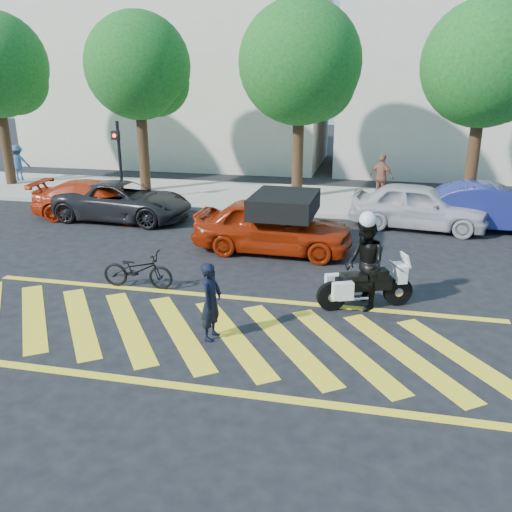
% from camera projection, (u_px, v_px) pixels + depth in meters
% --- Properties ---
extents(ground, '(90.00, 90.00, 0.00)m').
position_uv_depth(ground, '(208.00, 334.00, 10.78)').
color(ground, black).
rests_on(ground, ground).
extents(sidewalk, '(60.00, 5.00, 0.15)m').
position_uv_depth(sidewalk, '(297.00, 199.00, 21.84)').
color(sidewalk, '#9E998E').
rests_on(sidewalk, ground).
extents(crosswalk, '(12.33, 4.00, 0.01)m').
position_uv_depth(crosswalk, '(206.00, 334.00, 10.79)').
color(crosswalk, yellow).
rests_on(crosswalk, ground).
extents(building_left, '(16.00, 8.00, 10.00)m').
position_uv_depth(building_left, '(180.00, 70.00, 30.19)').
color(building_left, beige).
rests_on(building_left, ground).
extents(building_right, '(16.00, 8.00, 11.00)m').
position_uv_depth(building_right, '(508.00, 59.00, 26.56)').
color(building_right, beige).
rests_on(building_right, ground).
extents(tree_left, '(4.20, 4.20, 7.26)m').
position_uv_depth(tree_left, '(142.00, 70.00, 21.61)').
color(tree_left, black).
rests_on(tree_left, ground).
extents(tree_center, '(4.60, 4.60, 7.56)m').
position_uv_depth(tree_center, '(303.00, 67.00, 20.25)').
color(tree_center, black).
rests_on(tree_center, ground).
extents(tree_right, '(4.40, 4.40, 7.41)m').
position_uv_depth(tree_right, '(488.00, 69.00, 18.93)').
color(tree_right, black).
rests_on(tree_right, ground).
extents(signal_pole, '(0.28, 0.43, 3.20)m').
position_uv_depth(signal_pole, '(119.00, 156.00, 20.48)').
color(signal_pole, black).
rests_on(signal_pole, ground).
extents(officer_bike, '(0.45, 0.62, 1.56)m').
position_uv_depth(officer_bike, '(211.00, 301.00, 10.39)').
color(officer_bike, black).
rests_on(officer_bike, ground).
extents(bicycle, '(1.75, 0.68, 0.91)m').
position_uv_depth(bicycle, '(138.00, 270.00, 12.97)').
color(bicycle, black).
rests_on(bicycle, ground).
extents(police_motorcycle, '(2.07, 1.17, 0.97)m').
position_uv_depth(police_motorcycle, '(364.00, 285.00, 11.84)').
color(police_motorcycle, black).
rests_on(police_motorcycle, ground).
extents(officer_moto, '(1.08, 1.20, 2.02)m').
position_uv_depth(officer_moto, '(365.00, 264.00, 11.70)').
color(officer_moto, black).
rests_on(officer_moto, ground).
extents(red_convertible, '(4.58, 1.96, 1.54)m').
position_uv_depth(red_convertible, '(273.00, 226.00, 15.47)').
color(red_convertible, '#921F06').
rests_on(red_convertible, ground).
extents(parked_left, '(4.64, 2.18, 1.31)m').
position_uv_depth(parked_left, '(97.00, 200.00, 19.10)').
color(parked_left, '#B6290B').
rests_on(parked_left, ground).
extents(parked_mid_left, '(4.85, 2.38, 1.33)m').
position_uv_depth(parked_mid_left, '(123.00, 201.00, 18.90)').
color(parked_mid_left, black).
rests_on(parked_mid_left, ground).
extents(parked_mid_right, '(4.63, 2.36, 1.51)m').
position_uv_depth(parked_mid_right, '(418.00, 206.00, 17.82)').
color(parked_mid_right, '#B3B2B7').
rests_on(parked_mid_right, ground).
extents(parked_right, '(4.61, 1.65, 1.52)m').
position_uv_depth(parked_right, '(492.00, 207.00, 17.64)').
color(parked_right, navy).
rests_on(parked_right, ground).
extents(pedestrian_left, '(1.20, 0.96, 1.62)m').
position_uv_depth(pedestrian_left, '(18.00, 163.00, 24.93)').
color(pedestrian_left, '#315788').
rests_on(pedestrian_left, sidewalk).
extents(pedestrian_right, '(1.11, 0.90, 1.77)m').
position_uv_depth(pedestrian_right, '(382.00, 177.00, 21.21)').
color(pedestrian_right, '#965B44').
rests_on(pedestrian_right, sidewalk).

